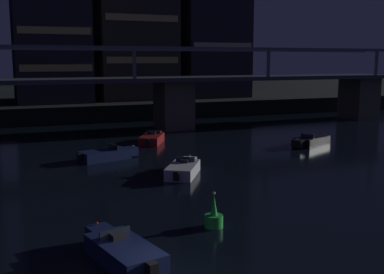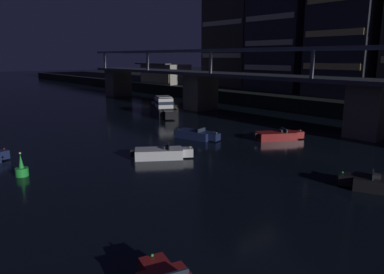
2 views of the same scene
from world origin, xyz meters
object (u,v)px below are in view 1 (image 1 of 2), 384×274
Objects in this scene: tower_central at (49,14)px; speedboat_mid_right at (122,251)px; tower_east_tall at (132,0)px; speedboat_near_right at (184,169)px; speedboat_mid_left at (107,155)px; channel_buoy at (214,218)px; speedboat_far_left at (311,141)px; speedboat_mid_center at (152,139)px; river_bridge at (53,96)px.

tower_central is 54.11m from speedboat_mid_right.
speedboat_near_right is at bearing -100.30° from tower_east_tall.
channel_buoy is (1.41, -17.48, 0.06)m from speedboat_mid_left.
tower_east_tall is 6.09× the size of speedboat_near_right.
tower_central is at bearing 86.89° from speedboat_mid_right.
tower_east_tall is 38.18m from speedboat_far_left.
speedboat_mid_right is at bearing -109.86° from speedboat_mid_center.
tower_central is (1.78, 18.05, 9.94)m from river_bridge.
river_bridge reaches higher than speedboat_far_left.
speedboat_mid_left is at bearing -88.64° from tower_central.
speedboat_mid_center is 24.02m from channel_buoy.
tower_east_tall reaches higher than tower_central.
speedboat_mid_left is at bearing -132.87° from speedboat_mid_center.
speedboat_mid_left is at bearing -108.69° from tower_east_tall.
speedboat_near_right is 14.61m from speedboat_mid_right.
tower_central reaches higher than speedboat_far_left.
tower_central reaches higher than speedboat_mid_right.
river_bridge is 17.44× the size of speedboat_far_left.
river_bridge is at bearing -126.73° from tower_east_tall.
tower_east_tall is 5.65× the size of speedboat_mid_left.
speedboat_mid_left and speedboat_far_left have the same top height.
tower_east_tall is 56.93m from speedboat_mid_right.
speedboat_mid_right is 1.04× the size of speedboat_far_left.
speedboat_far_left is at bearing 43.37° from channel_buoy.
speedboat_mid_left is at bearing 118.45° from speedboat_near_right.
river_bridge is 18.14× the size of speedboat_near_right.
river_bridge is 16.74× the size of speedboat_mid_right.
speedboat_mid_center is 15.08m from speedboat_far_left.
speedboat_mid_right is at bearing -120.72° from speedboat_near_right.
speedboat_mid_center is 2.78× the size of channel_buoy.
speedboat_mid_center is (1.86, 13.26, 0.00)m from speedboat_near_right.
speedboat_mid_left is at bearing 79.58° from speedboat_mid_right.
speedboat_mid_left is at bearing -80.06° from river_bridge.
speedboat_mid_right and speedboat_far_left have the same top height.
tower_central reaches higher than channel_buoy.
speedboat_near_right is at bearing -83.36° from tower_central.
speedboat_far_left is at bearing 39.78° from speedboat_mid_right.
speedboat_mid_center and speedboat_mid_right have the same top height.
tower_east_tall is at bearing 74.33° from speedboat_mid_right.
speedboat_mid_left is at bearing 177.81° from speedboat_far_left.
tower_east_tall is 53.77m from channel_buoy.
tower_east_tall is at bearing 79.08° from channel_buoy.
tower_central is at bearing -178.71° from tower_east_tall.
speedboat_near_right is 0.93× the size of speedboat_mid_left.
channel_buoy is at bearing -82.96° from river_bridge.
speedboat_mid_left and speedboat_mid_right have the same top height.
speedboat_near_right is 16.55m from speedboat_far_left.
speedboat_mid_center is at bearing -76.22° from tower_central.
tower_east_tall is at bearing 53.27° from river_bridge.
tower_east_tall is 38.32m from speedboat_mid_left.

